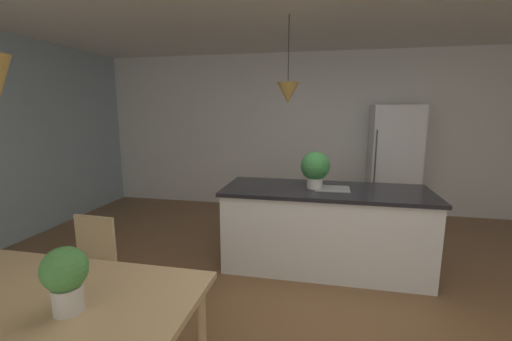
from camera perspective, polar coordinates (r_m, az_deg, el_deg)
name	(u,v)px	position (r m, az deg, el deg)	size (l,w,h in m)	color
ground_plane	(326,319)	(3.15, 12.05, -23.80)	(10.00, 8.40, 0.04)	brown
wall_back_kitchen	(329,133)	(5.89, 12.53, 6.36)	(10.00, 0.12, 2.70)	white
dining_table	(40,307)	(2.28, -33.29, -19.12)	(1.73, 0.89, 0.76)	tan
chair_far_left	(86,267)	(3.14, -27.29, -14.62)	(0.43, 0.43, 0.87)	tan
kitchen_island	(324,227)	(3.79, 11.70, -9.57)	(2.21, 0.88, 0.91)	silver
refrigerator	(393,164)	(5.64, 22.60, 1.12)	(0.72, 0.67, 1.82)	silver
pendant_over_island_main	(288,93)	(3.59, 5.52, 13.25)	(0.24, 0.24, 0.89)	black
potted_plant_on_island	(315,168)	(3.62, 10.17, 0.50)	(0.31, 0.31, 0.40)	beige
potted_plant_on_table	(65,275)	(1.92, -30.05, -15.40)	(0.22, 0.22, 0.34)	beige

